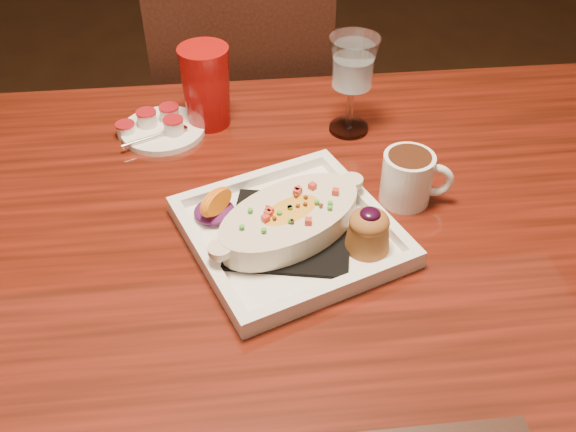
{
  "coord_description": "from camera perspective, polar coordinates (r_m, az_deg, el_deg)",
  "views": [
    {
      "loc": [
        -0.04,
        -0.78,
        1.43
      ],
      "look_at": [
        0.04,
        -0.02,
        0.77
      ],
      "focal_mm": 40.0,
      "sensor_mm": 36.0,
      "label": 1
    }
  ],
  "objects": [
    {
      "name": "red_tumbler",
      "position": [
        1.23,
        -7.28,
        11.3
      ],
      "size": [
        0.09,
        0.09,
        0.16
      ],
      "primitive_type": "cone",
      "color": "#9F0D0B",
      "rests_on": "table"
    },
    {
      "name": "coffee_mug",
      "position": [
        1.06,
        10.71,
        3.48
      ],
      "size": [
        0.12,
        0.08,
        0.09
      ],
      "rotation": [
        0.0,
        0.0,
        -0.23
      ],
      "color": "white",
      "rests_on": "table"
    },
    {
      "name": "chair_far",
      "position": [
        1.68,
        -3.88,
        7.62
      ],
      "size": [
        0.42,
        0.42,
        0.93
      ],
      "rotation": [
        0.0,
        0.0,
        3.14
      ],
      "color": "black",
      "rests_on": "floor"
    },
    {
      "name": "creamer_loose",
      "position": [
        1.25,
        -14.22,
        7.43
      ],
      "size": [
        0.04,
        0.04,
        0.03
      ],
      "color": "silver",
      "rests_on": "table"
    },
    {
      "name": "plate",
      "position": [
        0.97,
        0.63,
        -0.81
      ],
      "size": [
        0.38,
        0.38,
        0.08
      ],
      "rotation": [
        0.0,
        0.0,
        0.37
      ],
      "color": "white",
      "rests_on": "table"
    },
    {
      "name": "table",
      "position": [
        1.1,
        -2.42,
        -3.95
      ],
      "size": [
        1.5,
        0.9,
        0.75
      ],
      "color": "maroon",
      "rests_on": "floor"
    },
    {
      "name": "goblet",
      "position": [
        1.18,
        5.79,
        12.95
      ],
      "size": [
        0.09,
        0.09,
        0.19
      ],
      "color": "silver",
      "rests_on": "table"
    },
    {
      "name": "saucer",
      "position": [
        1.24,
        -11.09,
        7.75
      ],
      "size": [
        0.16,
        0.16,
        0.11
      ],
      "color": "white",
      "rests_on": "table"
    }
  ]
}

